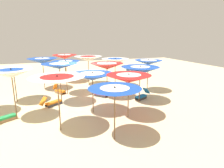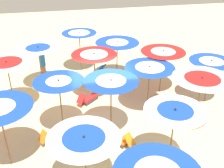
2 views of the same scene
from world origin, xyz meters
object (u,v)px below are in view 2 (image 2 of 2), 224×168
(beach_umbrella_0, at_px, (79,36))
(beach_umbrella_1, at_px, (38,51))
(beach_umbrella_8, at_px, (163,55))
(beach_umbrella_9, at_px, (150,71))
(beach_umbrella_4, at_px, (117,46))
(beach_umbrella_10, at_px, (111,84))
(beach_umbrella_14, at_px, (175,115))
(lounger_1, at_px, (88,99))
(beach_umbrella_11, at_px, (84,142))
(lounger_2, at_px, (107,73))
(beach_umbrella_5, at_px, (94,58))
(beach_umbrella_12, at_px, (211,64))
(beach_umbrella_6, at_px, (59,85))
(beach_umbrella_2, at_px, (7,66))
(beachgoer_0, at_px, (43,64))
(lounger_3, at_px, (119,138))
(lounger_5, at_px, (53,136))
(beach_umbrella_13, at_px, (202,82))

(beach_umbrella_0, relative_size, beach_umbrella_1, 1.03)
(beach_umbrella_8, height_order, beach_umbrella_9, beach_umbrella_8)
(beach_umbrella_4, distance_m, beach_umbrella_10, 4.74)
(beach_umbrella_14, bearing_deg, lounger_1, -156.64)
(beach_umbrella_11, bearing_deg, beach_umbrella_9, 140.76)
(lounger_1, distance_m, lounger_2, 2.83)
(beach_umbrella_5, height_order, beach_umbrella_9, beach_umbrella_5)
(beach_umbrella_12, bearing_deg, beach_umbrella_6, -81.82)
(beach_umbrella_2, height_order, beachgoer_0, beach_umbrella_2)
(beachgoer_0, bearing_deg, lounger_3, 109.59)
(beach_umbrella_2, xyz_separation_m, beach_umbrella_14, (4.90, 5.45, 0.08))
(beach_umbrella_9, bearing_deg, beach_umbrella_11, -39.24)
(beach_umbrella_0, bearing_deg, beach_umbrella_10, 4.97)
(beach_umbrella_9, bearing_deg, lounger_1, -113.41)
(beachgoer_0, bearing_deg, lounger_1, 119.06)
(beach_umbrella_1, relative_size, lounger_5, 2.12)
(beach_umbrella_4, xyz_separation_m, beach_umbrella_14, (6.85, 0.23, 0.30))
(beach_umbrella_11, distance_m, lounger_1, 5.48)
(beach_umbrella_10, height_order, lounger_5, beach_umbrella_10)
(lounger_1, bearing_deg, beach_umbrella_5, 2.03)
(beach_umbrella_4, relative_size, beachgoer_0, 1.37)
(beach_umbrella_5, relative_size, beach_umbrella_6, 0.99)
(beach_umbrella_12, xyz_separation_m, beach_umbrella_13, (1.92, -1.52, 0.28))
(beach_umbrella_12, relative_size, lounger_3, 1.62)
(beach_umbrella_0, xyz_separation_m, beach_umbrella_4, (1.60, 1.80, -0.18))
(beach_umbrella_0, bearing_deg, beach_umbrella_14, 13.53)
(beach_umbrella_1, height_order, lounger_1, beach_umbrella_1)
(lounger_1, bearing_deg, beach_umbrella_4, 6.01)
(beach_umbrella_11, xyz_separation_m, beach_umbrella_13, (-2.20, 4.71, 0.24))
(beach_umbrella_1, distance_m, beach_umbrella_13, 7.82)
(lounger_1, bearing_deg, lounger_5, -164.86)
(lounger_3, bearing_deg, lounger_2, -39.04)
(beach_umbrella_5, distance_m, beach_umbrella_11, 5.64)
(beach_umbrella_0, height_order, beach_umbrella_10, beach_umbrella_10)
(beach_umbrella_8, relative_size, lounger_1, 2.00)
(beach_umbrella_6, bearing_deg, beach_umbrella_8, 115.20)
(beach_umbrella_4, bearing_deg, beach_umbrella_5, -41.97)
(lounger_2, height_order, beachgoer_0, beachgoer_0)
(beach_umbrella_14, height_order, lounger_1, beach_umbrella_14)
(beach_umbrella_1, distance_m, beach_umbrella_12, 8.20)
(beach_umbrella_2, xyz_separation_m, beach_umbrella_10, (2.60, 3.95, 0.09))
(beach_umbrella_13, relative_size, lounger_3, 1.82)
(beach_umbrella_1, bearing_deg, beach_umbrella_10, 31.33)
(lounger_2, bearing_deg, beach_umbrella_14, -21.28)
(beach_umbrella_11, bearing_deg, beach_umbrella_5, 168.56)
(beach_umbrella_9, distance_m, beach_umbrella_14, 3.78)
(beach_umbrella_6, xyz_separation_m, beach_umbrella_13, (0.95, 5.27, 0.07))
(beach_umbrella_5, relative_size, beachgoer_0, 1.42)
(lounger_2, relative_size, lounger_5, 1.13)
(beach_umbrella_0, distance_m, lounger_5, 6.64)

